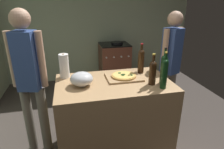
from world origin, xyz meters
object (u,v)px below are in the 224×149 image
(paper_towel_roll, at_px, (64,66))
(mixing_bowl, at_px, (82,79))
(wine_bottle_clear, at_px, (153,71))
(pizza, at_px, (124,76))
(wine_bottle_green, at_px, (164,72))
(stove, at_px, (114,63))
(wine_bottle_dark, at_px, (141,60))
(person_in_red, at_px, (170,64))
(person_in_stripes, at_px, (29,76))
(wine_bottle_amber, at_px, (164,68))

(paper_towel_roll, bearing_deg, mixing_bowl, -57.95)
(mixing_bowl, xyz_separation_m, wine_bottle_clear, (0.74, -0.13, 0.07))
(mixing_bowl, bearing_deg, pizza, 12.04)
(wine_bottle_green, height_order, stove, wine_bottle_green)
(pizza, bearing_deg, wine_bottle_dark, 26.37)
(person_in_red, bearing_deg, paper_towel_roll, -174.13)
(pizza, distance_m, paper_towel_roll, 0.70)
(pizza, height_order, person_in_stripes, person_in_stripes)
(mixing_bowl, relative_size, person_in_stripes, 0.14)
(wine_bottle_green, bearing_deg, paper_towel_roll, 151.94)
(wine_bottle_clear, xyz_separation_m, person_in_stripes, (-1.29, 0.36, -0.08))
(wine_bottle_clear, xyz_separation_m, wine_bottle_amber, (0.13, 0.00, 0.03))
(wine_bottle_amber, xyz_separation_m, person_in_stripes, (-1.42, 0.36, -0.11))
(paper_towel_roll, relative_size, wine_bottle_dark, 0.76)
(wine_bottle_clear, relative_size, person_in_stripes, 0.20)
(person_in_stripes, bearing_deg, wine_bottle_green, -19.16)
(person_in_stripes, bearing_deg, mixing_bowl, -22.34)
(person_in_stripes, bearing_deg, pizza, -6.71)
(stove, bearing_deg, wine_bottle_green, -91.29)
(stove, bearing_deg, mixing_bowl, -111.95)
(wine_bottle_green, distance_m, person_in_red, 0.82)
(paper_towel_roll, distance_m, wine_bottle_clear, 1.00)
(paper_towel_roll, height_order, stove, paper_towel_roll)
(mixing_bowl, bearing_deg, paper_towel_roll, 122.05)
(person_in_red, bearing_deg, stove, 102.83)
(mixing_bowl, distance_m, wine_bottle_clear, 0.75)
(pizza, height_order, wine_bottle_green, wine_bottle_green)
(wine_bottle_clear, relative_size, wine_bottle_green, 0.88)
(pizza, xyz_separation_m, wine_bottle_dark, (0.25, 0.13, 0.13))
(person_in_red, bearing_deg, wine_bottle_dark, -159.10)
(pizza, height_order, stove, pizza)
(person_in_stripes, bearing_deg, stove, 53.51)
(paper_towel_roll, height_order, wine_bottle_clear, wine_bottle_clear)
(mixing_bowl, xyz_separation_m, stove, (0.86, 2.15, -0.57))
(mixing_bowl, relative_size, wine_bottle_green, 0.63)
(pizza, height_order, paper_towel_roll, paper_towel_roll)
(paper_towel_roll, relative_size, person_in_stripes, 0.16)
(wine_bottle_amber, bearing_deg, wine_bottle_dark, 108.42)
(person_in_stripes, height_order, person_in_red, person_in_stripes)
(wine_bottle_green, bearing_deg, pizza, 132.33)
(mixing_bowl, height_order, stove, mixing_bowl)
(paper_towel_roll, height_order, wine_bottle_green, wine_bottle_green)
(wine_bottle_clear, height_order, wine_bottle_dark, wine_bottle_dark)
(pizza, relative_size, wine_bottle_clear, 0.85)
(stove, bearing_deg, paper_towel_roll, -119.10)
(mixing_bowl, bearing_deg, person_in_red, 18.72)
(pizza, relative_size, person_in_red, 0.17)
(wine_bottle_clear, height_order, stove, wine_bottle_clear)
(pizza, distance_m, mixing_bowl, 0.50)
(paper_towel_roll, bearing_deg, person_in_stripes, -172.34)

